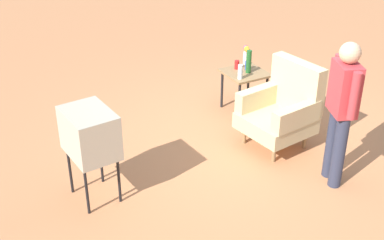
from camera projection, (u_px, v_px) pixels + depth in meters
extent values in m
plane|color=#C17A4C|center=(252.00, 142.00, 6.57)|extent=(60.00, 60.00, 0.00)
cylinder|color=#937047|center=(244.00, 135.00, 6.49)|extent=(0.05, 0.05, 0.22)
cylinder|color=#937047|center=(274.00, 153.00, 6.11)|extent=(0.05, 0.05, 0.22)
cylinder|color=#937047|center=(275.00, 123.00, 6.76)|extent=(0.05, 0.05, 0.22)
cylinder|color=#937047|center=(305.00, 140.00, 6.39)|extent=(0.05, 0.05, 0.22)
cube|color=#CCB784|center=(276.00, 123.00, 6.34)|extent=(0.86, 0.86, 0.20)
cube|color=#CCB784|center=(297.00, 86.00, 6.30)|extent=(0.77, 0.26, 0.64)
cube|color=#CCB784|center=(259.00, 97.00, 6.46)|extent=(0.23, 0.70, 0.26)
cube|color=#CCB784|center=(296.00, 116.00, 6.00)|extent=(0.23, 0.70, 0.26)
cylinder|color=black|center=(222.00, 89.00, 7.30)|extent=(0.04, 0.04, 0.56)
cylinder|color=black|center=(239.00, 102.00, 6.95)|extent=(0.04, 0.04, 0.56)
cylinder|color=black|center=(248.00, 83.00, 7.49)|extent=(0.04, 0.04, 0.56)
cylinder|color=black|center=(266.00, 95.00, 7.14)|extent=(0.04, 0.04, 0.56)
cube|color=#937047|center=(245.00, 73.00, 7.08)|extent=(0.56, 0.56, 0.03)
cylinder|color=black|center=(119.00, 180.00, 5.34)|extent=(0.03, 0.03, 0.55)
cylinder|color=black|center=(101.00, 161.00, 5.66)|extent=(0.03, 0.03, 0.55)
cylinder|color=black|center=(87.00, 191.00, 5.17)|extent=(0.03, 0.03, 0.55)
cylinder|color=black|center=(70.00, 171.00, 5.49)|extent=(0.03, 0.03, 0.55)
cube|color=#BCB299|center=(90.00, 133.00, 5.17)|extent=(0.64, 0.50, 0.48)
cube|color=#383D3F|center=(110.00, 127.00, 5.28)|extent=(0.42, 0.05, 0.34)
cylinder|color=#2D3347|center=(332.00, 143.00, 5.70)|extent=(0.14, 0.14, 0.86)
cylinder|color=#2D3347|center=(339.00, 152.00, 5.53)|extent=(0.14, 0.14, 0.86)
cube|color=#BC383D|center=(345.00, 88.00, 5.28)|extent=(0.42, 0.34, 0.56)
cylinder|color=#BC383D|center=(336.00, 77.00, 5.48)|extent=(0.09, 0.09, 0.50)
cylinder|color=#BC383D|center=(354.00, 96.00, 5.06)|extent=(0.09, 0.09, 0.50)
sphere|color=#DBAD84|center=(350.00, 53.00, 5.09)|extent=(0.22, 0.22, 0.22)
cylinder|color=silver|center=(240.00, 72.00, 6.82)|extent=(0.06, 0.06, 0.20)
cylinder|color=blue|center=(247.00, 65.00, 7.12)|extent=(0.07, 0.07, 0.12)
cylinder|color=#1E5623|center=(249.00, 62.00, 6.98)|extent=(0.07, 0.07, 0.32)
cylinder|color=red|center=(237.00, 65.00, 7.14)|extent=(0.07, 0.07, 0.12)
cylinder|color=silver|center=(246.00, 58.00, 7.29)|extent=(0.09, 0.09, 0.18)
sphere|color=yellow|center=(247.00, 49.00, 7.22)|extent=(0.07, 0.07, 0.07)
sphere|color=#E04C66|center=(246.00, 48.00, 7.26)|extent=(0.07, 0.07, 0.07)
sphere|color=orange|center=(247.00, 50.00, 7.19)|extent=(0.07, 0.07, 0.07)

